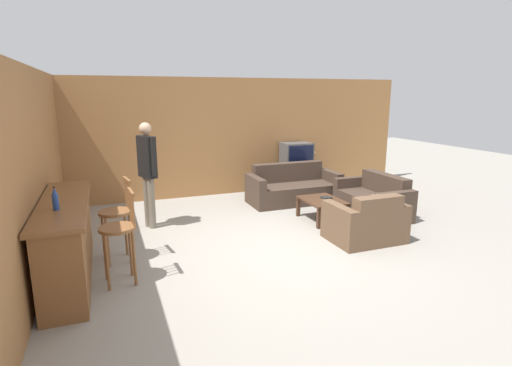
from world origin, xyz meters
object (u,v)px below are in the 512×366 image
object	(u,v)px
armchair_near	(366,223)
loveseat_right	(374,200)
coffee_table	(322,203)
couch_far	(293,189)
tv_unit	(296,178)
table_lamp	(310,149)
bar_chair_mid	(117,218)
bar_chair_near	(119,234)
bottle	(55,199)
tv	(296,154)
person_by_window	(147,168)
book_on_table	(326,198)

from	to	relation	value
armchair_near	loveseat_right	distance (m)	1.49
coffee_table	couch_far	bearing A→B (deg)	86.97
tv_unit	table_lamp	size ratio (longest dim) A/B	2.01
loveseat_right	bar_chair_mid	bearing A→B (deg)	-173.41
bar_chair_near	loveseat_right	xyz separation A→B (m)	(4.62, 1.24, -0.34)
coffee_table	tv_unit	xyz separation A→B (m)	(0.59, 2.25, -0.04)
couch_far	tv_unit	world-z (taller)	couch_far
couch_far	coffee_table	xyz separation A→B (m)	(-0.07, -1.35, 0.05)
bar_chair_near	armchair_near	xyz separation A→B (m)	(3.63, 0.12, -0.33)
couch_far	bottle	distance (m)	5.05
couch_far	coffee_table	world-z (taller)	couch_far
tv	person_by_window	size ratio (longest dim) A/B	0.38
bottle	person_by_window	distance (m)	2.35
tv_unit	person_by_window	size ratio (longest dim) A/B	0.58
bottle	couch_far	bearing A→B (deg)	31.96
bar_chair_near	armchair_near	bearing A→B (deg)	1.85
tv	book_on_table	xyz separation A→B (m)	(-0.49, -2.20, -0.46)
armchair_near	table_lamp	distance (m)	3.57
book_on_table	armchair_near	bearing A→B (deg)	-89.76
couch_far	tv	bearing A→B (deg)	59.64
bar_chair_mid	couch_far	distance (m)	4.08
bar_chair_near	person_by_window	size ratio (longest dim) A/B	0.64
couch_far	bar_chair_near	bearing A→B (deg)	-143.85
loveseat_right	book_on_table	size ratio (longest dim) A/B	8.74
person_by_window	couch_far	bearing A→B (deg)	11.57
bottle	book_on_table	distance (m)	4.52
armchair_near	loveseat_right	bearing A→B (deg)	48.52
tv_unit	table_lamp	bearing A→B (deg)	0.00
tv_unit	tv	distance (m)	0.57
armchair_near	table_lamp	bearing A→B (deg)	76.07
bar_chair_near	table_lamp	size ratio (longest dim) A/B	2.21
book_on_table	tv	bearing A→B (deg)	77.48
bar_chair_mid	person_by_window	distance (m)	1.48
coffee_table	tv	distance (m)	2.38
couch_far	bottle	xyz separation A→B (m)	(-4.22, -2.64, 0.83)
bottle	person_by_window	size ratio (longest dim) A/B	0.15
person_by_window	coffee_table	bearing A→B (deg)	-13.98
tv	bottle	world-z (taller)	bottle
loveseat_right	book_on_table	world-z (taller)	loveseat_right
bar_chair_mid	bottle	xyz separation A→B (m)	(-0.64, -0.72, 0.50)
bottle	armchair_near	bearing A→B (deg)	1.76
couch_far	tv_unit	distance (m)	1.04
bar_chair_near	book_on_table	size ratio (longest dim) A/B	6.68
armchair_near	couch_far	bearing A→B (deg)	90.89
couch_far	bottle	bearing A→B (deg)	-148.04
couch_far	tv	xyz separation A→B (m)	(0.52, 0.89, 0.58)
tv_unit	bottle	xyz separation A→B (m)	(-4.75, -3.53, 0.82)
loveseat_right	table_lamp	distance (m)	2.39
armchair_near	tv	size ratio (longest dim) A/B	1.60
table_lamp	person_by_window	xyz separation A→B (m)	(-3.90, -1.51, 0.07)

